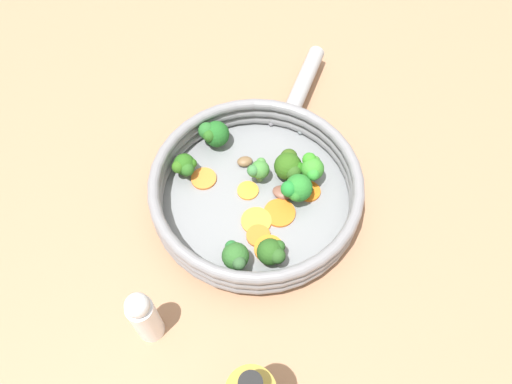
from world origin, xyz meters
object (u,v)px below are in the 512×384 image
skillet (256,200)px  mushroom_piece_0 (283,193)px  broccoli_floret_5 (235,256)px  broccoli_floret_7 (289,166)px  salt_shaker (144,317)px  carrot_slice_0 (256,221)px  carrot_slice_6 (309,191)px  broccoli_floret_6 (312,168)px  carrot_slice_2 (204,179)px  broccoli_floret_4 (185,166)px  carrot_slice_4 (248,191)px  broccoli_floret_0 (257,170)px  carrot_slice_5 (280,213)px  broccoli_floret_3 (296,189)px  broccoli_floret_2 (272,252)px  broccoli_floret_1 (214,134)px  mushroom_piece_1 (245,161)px  carrot_slice_3 (269,249)px  carrot_slice_1 (258,236)px

skillet → mushroom_piece_0: bearing=-162.6°
skillet → broccoli_floret_5: (0.01, 0.11, 0.04)m
broccoli_floret_7 → salt_shaker: bearing=61.7°
carrot_slice_0 → carrot_slice_6: size_ratio=1.27×
broccoli_floret_6 → salt_shaker: size_ratio=0.44×
carrot_slice_2 → broccoli_floret_4: (0.03, -0.00, 0.02)m
carrot_slice_4 → carrot_slice_2: bearing=-7.3°
broccoli_floret_6 → broccoli_floret_0: bearing=9.4°
carrot_slice_5 → broccoli_floret_3: broccoli_floret_3 is taller
broccoli_floret_5 → broccoli_floret_2: bearing=-161.1°
carrot_slice_5 → broccoli_floret_1: (0.12, -0.11, 0.03)m
broccoli_floret_0 → broccoli_floret_6: bearing=-170.6°
broccoli_floret_5 → broccoli_floret_6: 0.18m
carrot_slice_4 → salt_shaker: (0.09, 0.22, 0.04)m
broccoli_floret_4 → mushroom_piece_1: broccoli_floret_4 is taller
broccoli_floret_0 → carrot_slice_6: bearing=173.4°
broccoli_floret_2 → broccoli_floret_5: 0.05m
carrot_slice_4 → broccoli_floret_0: size_ratio=0.80×
broccoli_floret_6 → broccoli_floret_1: bearing=-14.1°
carrot_slice_4 → broccoli_floret_2: size_ratio=0.74×
broccoli_floret_2 → salt_shaker: (0.14, 0.12, 0.02)m
carrot_slice_5 → broccoli_floret_4: broccoli_floret_4 is taller
broccoli_floret_5 → skillet: bearing=-94.1°
carrot_slice_6 → broccoli_floret_2: broccoli_floret_2 is taller
carrot_slice_3 → carrot_slice_6: (-0.04, -0.10, -0.00)m
carrot_slice_4 → skillet: bearing=149.3°
broccoli_floret_6 → broccoli_floret_7: bearing=-4.9°
skillet → broccoli_floret_3: broccoli_floret_3 is taller
carrot_slice_1 → broccoli_floret_5: bearing=64.8°
carrot_slice_4 → broccoli_floret_5: 0.12m
carrot_slice_3 → broccoli_floret_7: bearing=-94.0°
carrot_slice_5 → broccoli_floret_6: size_ratio=0.95×
carrot_slice_3 → mushroom_piece_1: (0.06, -0.14, 0.00)m
carrot_slice_3 → broccoli_floret_2: broccoli_floret_2 is taller
broccoli_floret_0 → broccoli_floret_1: broccoli_floret_1 is taller
carrot_slice_2 → broccoli_floret_5: broccoli_floret_5 is taller
skillet → broccoli_floret_0: broccoli_floret_0 is taller
carrot_slice_5 → salt_shaker: 0.24m
carrot_slice_4 → broccoli_floret_7: (-0.06, -0.04, 0.02)m
broccoli_floret_6 → mushroom_piece_0: size_ratio=1.58×
broccoli_floret_2 → carrot_slice_2: bearing=-42.7°
broccoli_floret_2 → carrot_slice_5: bearing=-89.9°
carrot_slice_4 → broccoli_floret_4: 0.10m
skillet → carrot_slice_2: (0.08, -0.02, 0.01)m
broccoli_floret_0 → broccoli_floret_7: broccoli_floret_7 is taller
carrot_slice_3 → broccoli_floret_1: size_ratio=0.88×
carrot_slice_0 → broccoli_floret_3: broccoli_floret_3 is taller
carrot_slice_1 → broccoli_floret_2: (-0.02, 0.03, 0.02)m
broccoli_floret_4 → broccoli_floret_5: size_ratio=0.80×
carrot_slice_4 → broccoli_floret_5: size_ratio=0.66×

